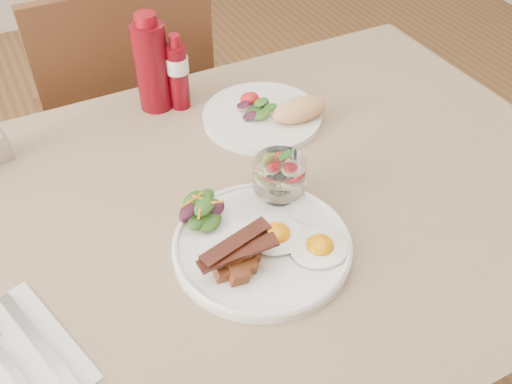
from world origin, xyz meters
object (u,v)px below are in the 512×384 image
at_px(chair_far, 128,119).
at_px(ketchup_bottle, 152,65).
at_px(table, 229,246).
at_px(second_plate, 271,114).
at_px(main_plate, 262,246).
at_px(fruit_cup, 280,174).
at_px(hot_sauce_bottle, 178,73).

distance_m(chair_far, ketchup_bottle, 0.45).
height_order(table, second_plate, second_plate).
distance_m(table, chair_far, 0.68).
distance_m(table, main_plate, 0.14).
distance_m(main_plate, fruit_cup, 0.12).
height_order(main_plate, second_plate, second_plate).
xyz_separation_m(chair_far, ketchup_bottle, (0.00, -0.31, 0.32)).
xyz_separation_m(table, hot_sauce_bottle, (0.05, 0.33, 0.17)).
bearing_deg(second_plate, main_plate, -120.36).
bearing_deg(main_plate, second_plate, 59.64).
bearing_deg(table, hot_sauce_bottle, 81.97).
bearing_deg(main_plate, fruit_cup, 47.51).
distance_m(fruit_cup, hot_sauce_bottle, 0.36).
relative_size(table, chair_far, 1.43).
bearing_deg(ketchup_bottle, hot_sauce_bottle, -27.86).
bearing_deg(table, fruit_cup, -16.08).
xyz_separation_m(chair_far, fruit_cup, (0.08, -0.69, 0.29)).
bearing_deg(fruit_cup, hot_sauce_bottle, 96.12).
xyz_separation_m(main_plate, hot_sauce_bottle, (0.04, 0.44, 0.07)).
xyz_separation_m(table, ketchup_bottle, (0.00, 0.35, 0.18)).
height_order(chair_far, ketchup_bottle, ketchup_bottle).
relative_size(table, second_plate, 5.49).
relative_size(table, fruit_cup, 14.83).
xyz_separation_m(main_plate, ketchup_bottle, (-0.01, 0.46, 0.09)).
distance_m(main_plate, second_plate, 0.35).
distance_m(fruit_cup, second_plate, 0.25).
distance_m(main_plate, ketchup_bottle, 0.47).
relative_size(chair_far, fruit_cup, 10.37).
bearing_deg(hot_sauce_bottle, main_plate, -94.72).
bearing_deg(ketchup_bottle, chair_far, 90.42).
distance_m(main_plate, hot_sauce_bottle, 0.44).
relative_size(main_plate, fruit_cup, 3.12).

